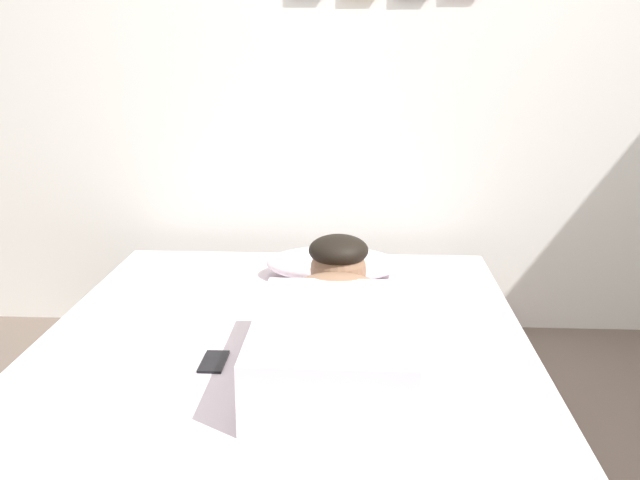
% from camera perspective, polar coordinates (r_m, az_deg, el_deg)
% --- Properties ---
extents(back_wall, '(4.43, 0.12, 2.50)m').
position_cam_1_polar(back_wall, '(3.19, 5.07, 14.84)').
color(back_wall, silver).
rests_on(back_wall, ground).
extents(bed, '(1.57, 2.04, 0.40)m').
position_cam_1_polar(bed, '(2.26, -3.04, -13.22)').
color(bed, '#726051').
rests_on(bed, ground).
extents(pillow, '(0.52, 0.32, 0.11)m').
position_cam_1_polar(pillow, '(2.76, 1.01, -1.92)').
color(pillow, silver).
rests_on(pillow, bed).
extents(person_lying, '(0.43, 0.92, 0.27)m').
position_cam_1_polar(person_lying, '(2.05, 1.17, -6.71)').
color(person_lying, silver).
rests_on(person_lying, bed).
extents(coffee_cup, '(0.12, 0.09, 0.07)m').
position_cam_1_polar(coffee_cup, '(2.45, 2.49, -4.70)').
color(coffee_cup, '#D84C47').
rests_on(coffee_cup, bed).
extents(cell_phone, '(0.07, 0.14, 0.01)m').
position_cam_1_polar(cell_phone, '(2.08, -8.54, -9.66)').
color(cell_phone, black).
rests_on(cell_phone, bed).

